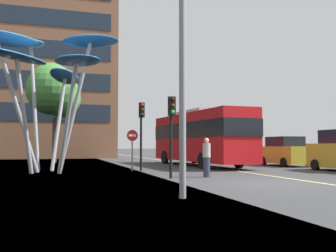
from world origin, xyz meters
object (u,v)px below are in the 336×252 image
at_px(car_parked_far, 285,152).
at_px(traffic_light_kerb_far, 141,121).
at_px(red_bus, 199,135).
at_px(pedestrian, 207,157).
at_px(leaf_sculpture, 43,62).
at_px(car_side_street, 243,150).
at_px(car_far_side, 213,149).
at_px(traffic_light_kerb_near, 172,119).
at_px(no_entry_sign, 132,143).

bearing_deg(car_parked_far, traffic_light_kerb_far, -167.95).
bearing_deg(red_bus, pedestrian, -109.38).
distance_m(leaf_sculpture, car_parked_far, 16.22).
xyz_separation_m(leaf_sculpture, car_side_street, (16.10, 8.77, -4.72)).
bearing_deg(traffic_light_kerb_far, car_far_side, 54.92).
bearing_deg(car_far_side, traffic_light_kerb_far, -125.08).
xyz_separation_m(leaf_sculpture, traffic_light_kerb_far, (5.12, -0.60, -3.05)).
relative_size(red_bus, car_far_side, 2.65).
bearing_deg(pedestrian, traffic_light_kerb_near, -172.00).
height_order(leaf_sculpture, no_entry_sign, leaf_sculpture).
distance_m(traffic_light_kerb_far, car_far_side, 19.04).
relative_size(red_bus, car_parked_far, 2.86).
distance_m(car_far_side, no_entry_sign, 19.04).
xyz_separation_m(car_far_side, pedestrian, (-9.04, -20.13, -0.09)).
bearing_deg(leaf_sculpture, car_parked_far, 5.91).
distance_m(leaf_sculpture, car_far_side, 22.40).
bearing_deg(car_parked_far, pedestrian, -141.08).
relative_size(car_far_side, no_entry_sign, 1.96).
bearing_deg(no_entry_sign, pedestrian, -64.53).
height_order(pedestrian, no_entry_sign, no_entry_sign).
height_order(traffic_light_kerb_near, car_parked_far, traffic_light_kerb_near).
bearing_deg(car_side_street, car_far_side, 90.73).
bearing_deg(leaf_sculpture, car_far_side, 42.96).
bearing_deg(traffic_light_kerb_near, traffic_light_kerb_far, 92.17).
relative_size(leaf_sculpture, traffic_light_kerb_far, 2.44).
distance_m(car_parked_far, car_far_side, 13.33).
relative_size(traffic_light_kerb_near, car_side_street, 0.76).
height_order(traffic_light_kerb_far, pedestrian, traffic_light_kerb_far).
bearing_deg(car_parked_far, car_far_side, 87.40).
bearing_deg(no_entry_sign, car_side_street, 38.65).
height_order(red_bus, traffic_light_kerb_far, red_bus).
height_order(red_bus, traffic_light_kerb_near, red_bus).
xyz_separation_m(traffic_light_kerb_far, car_far_side, (10.90, 15.52, -1.71)).
xyz_separation_m(leaf_sculpture, pedestrian, (6.98, -5.22, -4.85)).
height_order(leaf_sculpture, car_parked_far, leaf_sculpture).
relative_size(traffic_light_kerb_near, traffic_light_kerb_far, 0.93).
distance_m(car_parked_far, car_side_street, 7.21).
bearing_deg(car_far_side, traffic_light_kerb_near, -117.75).
height_order(red_bus, car_parked_far, red_bus).
bearing_deg(pedestrian, traffic_light_kerb_far, 111.94).
bearing_deg(no_entry_sign, traffic_light_kerb_near, -82.88).
bearing_deg(traffic_light_kerb_far, red_bus, 39.23).
relative_size(car_parked_far, pedestrian, 2.35).
relative_size(red_bus, traffic_light_kerb_near, 3.35).
distance_m(traffic_light_kerb_far, car_parked_far, 10.67).
relative_size(car_side_street, pedestrian, 2.66).
xyz_separation_m(red_bus, car_far_side, (6.01, 11.53, -1.08)).
xyz_separation_m(traffic_light_kerb_near, car_far_side, (10.71, 20.37, -1.54)).
bearing_deg(leaf_sculpture, pedestrian, -36.78).
bearing_deg(traffic_light_kerb_near, red_bus, 61.99).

